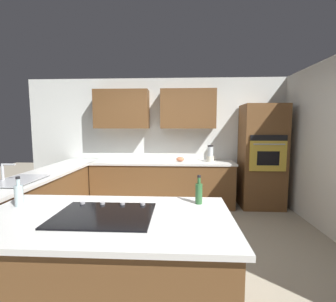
{
  "coord_description": "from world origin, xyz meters",
  "views": [
    {
      "loc": [
        -0.23,
        2.88,
        1.6
      ],
      "look_at": [
        -0.04,
        -1.08,
        1.18
      ],
      "focal_mm": 24.82,
      "sensor_mm": 36.0,
      "label": 1
    }
  ],
  "objects_px": {
    "sink_unit": "(18,180)",
    "blender": "(210,155)",
    "mixing_bowl": "(180,159)",
    "oil_bottle": "(19,195)",
    "second_bottle": "(199,193)",
    "wall_oven": "(262,157)",
    "cooktop": "(104,215)"
  },
  "relations": [
    {
      "from": "mixing_bowl",
      "to": "cooktop",
      "type": "bearing_deg",
      "value": 78.12
    },
    {
      "from": "mixing_bowl",
      "to": "oil_bottle",
      "type": "bearing_deg",
      "value": 62.25
    },
    {
      "from": "blender",
      "to": "cooktop",
      "type": "bearing_deg",
      "value": 67.32
    },
    {
      "from": "sink_unit",
      "to": "oil_bottle",
      "type": "bearing_deg",
      "value": 126.32
    },
    {
      "from": "wall_oven",
      "to": "cooktop",
      "type": "height_order",
      "value": "wall_oven"
    },
    {
      "from": "wall_oven",
      "to": "mixing_bowl",
      "type": "xyz_separation_m",
      "value": [
        1.6,
        -0.04,
        -0.07
      ]
    },
    {
      "from": "wall_oven",
      "to": "mixing_bowl",
      "type": "height_order",
      "value": "wall_oven"
    },
    {
      "from": "sink_unit",
      "to": "oil_bottle",
      "type": "height_order",
      "value": "oil_bottle"
    },
    {
      "from": "cooktop",
      "to": "blender",
      "type": "distance_m",
      "value": 3.14
    },
    {
      "from": "blender",
      "to": "mixing_bowl",
      "type": "xyz_separation_m",
      "value": [
        0.6,
        0.0,
        -0.1
      ]
    },
    {
      "from": "second_bottle",
      "to": "cooktop",
      "type": "bearing_deg",
      "value": 22.86
    },
    {
      "from": "blender",
      "to": "oil_bottle",
      "type": "height_order",
      "value": "blender"
    },
    {
      "from": "cooktop",
      "to": "blender",
      "type": "height_order",
      "value": "blender"
    },
    {
      "from": "cooktop",
      "to": "second_bottle",
      "type": "xyz_separation_m",
      "value": [
        -0.77,
        -0.32,
        0.1
      ]
    },
    {
      "from": "wall_oven",
      "to": "mixing_bowl",
      "type": "bearing_deg",
      "value": -1.27
    },
    {
      "from": "wall_oven",
      "to": "blender",
      "type": "height_order",
      "value": "wall_oven"
    },
    {
      "from": "cooktop",
      "to": "wall_oven",
      "type": "bearing_deg",
      "value": -127.72
    },
    {
      "from": "cooktop",
      "to": "mixing_bowl",
      "type": "xyz_separation_m",
      "value": [
        -0.61,
        -2.89,
        0.04
      ]
    },
    {
      "from": "sink_unit",
      "to": "cooktop",
      "type": "bearing_deg",
      "value": 144.08
    },
    {
      "from": "sink_unit",
      "to": "mixing_bowl",
      "type": "xyz_separation_m",
      "value": [
        -2.08,
        -1.83,
        0.03
      ]
    },
    {
      "from": "sink_unit",
      "to": "blender",
      "type": "xyz_separation_m",
      "value": [
        -2.68,
        -1.83,
        0.12
      ]
    },
    {
      "from": "blender",
      "to": "second_bottle",
      "type": "relative_size",
      "value": 1.25
    },
    {
      "from": "sink_unit",
      "to": "blender",
      "type": "relative_size",
      "value": 2.13
    },
    {
      "from": "wall_oven",
      "to": "mixing_bowl",
      "type": "distance_m",
      "value": 1.6
    },
    {
      "from": "blender",
      "to": "mixing_bowl",
      "type": "bearing_deg",
      "value": 0.0
    },
    {
      "from": "mixing_bowl",
      "to": "second_bottle",
      "type": "distance_m",
      "value": 2.57
    },
    {
      "from": "wall_oven",
      "to": "oil_bottle",
      "type": "height_order",
      "value": "wall_oven"
    },
    {
      "from": "sink_unit",
      "to": "mixing_bowl",
      "type": "height_order",
      "value": "sink_unit"
    },
    {
      "from": "sink_unit",
      "to": "mixing_bowl",
      "type": "bearing_deg",
      "value": -138.71
    },
    {
      "from": "wall_oven",
      "to": "blender",
      "type": "xyz_separation_m",
      "value": [
        1.0,
        -0.04,
        0.03
      ]
    },
    {
      "from": "blender",
      "to": "second_bottle",
      "type": "distance_m",
      "value": 2.6
    },
    {
      "from": "sink_unit",
      "to": "second_bottle",
      "type": "distance_m",
      "value": 2.36
    }
  ]
}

